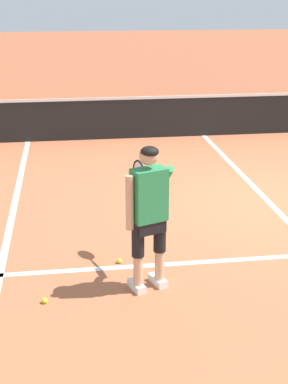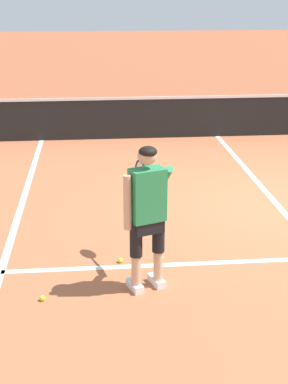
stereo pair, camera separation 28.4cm
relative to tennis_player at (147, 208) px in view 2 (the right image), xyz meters
name	(u,v)px [view 2 (the right image)]	position (x,y,z in m)	size (l,w,h in m)	color
ground_plane	(276,204)	(2.36, 2.49, -0.99)	(80.00, 80.00, 0.00)	#9E5133
line_centre_service	(255,179)	(2.36, 3.73, -0.99)	(0.10, 6.40, 0.01)	white
line_singles_left	(13,232)	(-1.75, 1.74, -0.99)	(0.10, 10.38, 0.01)	white
tennis_net	(218,116)	(2.36, 6.93, -0.49)	(11.96, 0.08, 1.07)	#333338
tennis_player	(147,208)	(0.00, 0.00, 0.00)	(0.58, 1.23, 1.71)	white
tennis_ball_near_feet	(161,257)	(0.25, 0.69, -0.96)	(0.07, 0.07, 0.07)	#CCE02D
tennis_ball_by_baseline	(120,260)	(-0.27, 0.65, -0.96)	(0.07, 0.07, 0.07)	#CCE02D
tennis_ball_mid_court	(42,298)	(-1.19, -0.20, -0.96)	(0.07, 0.07, 0.07)	#CCE02D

